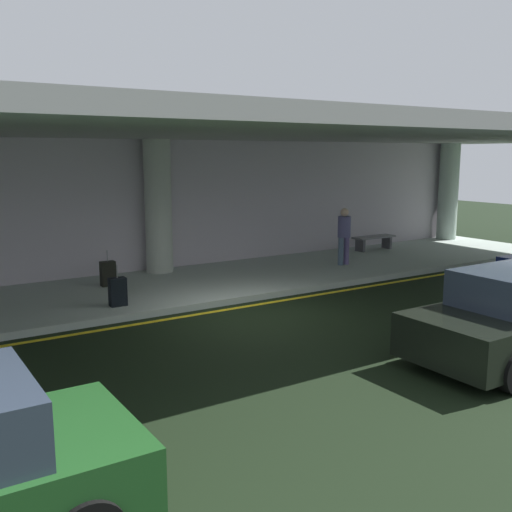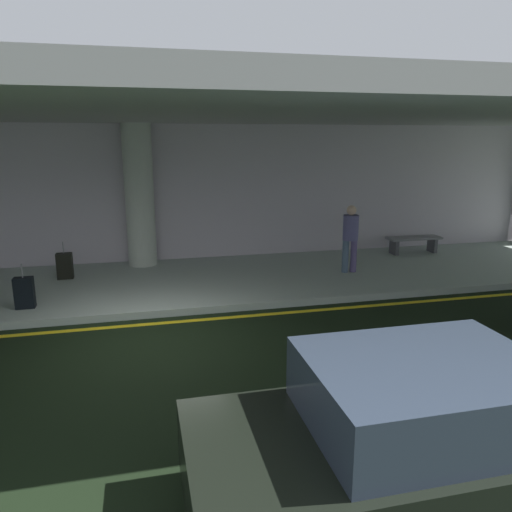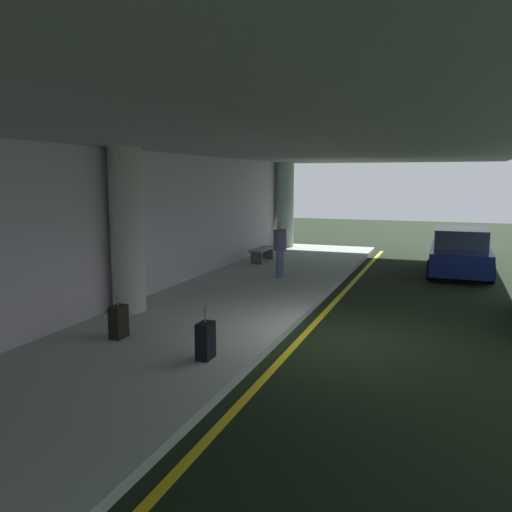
{
  "view_description": "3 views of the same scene",
  "coord_description": "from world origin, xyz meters",
  "px_view_note": "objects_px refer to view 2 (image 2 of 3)",
  "views": [
    {
      "loc": [
        -6.51,
        -10.27,
        3.4
      ],
      "look_at": [
        1.7,
        2.46,
        0.77
      ],
      "focal_mm": 41.35,
      "sensor_mm": 36.0,
      "label": 1
    },
    {
      "loc": [
        0.02,
        -8.19,
        3.4
      ],
      "look_at": [
        2.55,
        2.49,
        0.77
      ],
      "focal_mm": 34.3,
      "sensor_mm": 36.0,
      "label": 2
    },
    {
      "loc": [
        -9.86,
        -1.9,
        3.14
      ],
      "look_at": [
        2.05,
        2.48,
        1.24
      ],
      "focal_mm": 36.66,
      "sensor_mm": 36.0,
      "label": 3
    }
  ],
  "objects_px": {
    "traveler_with_luggage": "(350,234)",
    "bench_metal": "(414,241)",
    "car_black": "(413,441)",
    "suitcase_upright_secondary": "(65,266)",
    "support_column_left_mid": "(139,196)",
    "suitcase_upright_primary": "(24,293)"
  },
  "relations": [
    {
      "from": "traveler_with_luggage",
      "to": "suitcase_upright_secondary",
      "type": "distance_m",
      "value": 6.95
    },
    {
      "from": "support_column_left_mid",
      "to": "suitcase_upright_secondary",
      "type": "height_order",
      "value": "support_column_left_mid"
    },
    {
      "from": "car_black",
      "to": "suitcase_upright_secondary",
      "type": "xyz_separation_m",
      "value": [
        -4.16,
        8.49,
        -0.25
      ]
    },
    {
      "from": "car_black",
      "to": "traveler_with_luggage",
      "type": "relative_size",
      "value": 2.44
    },
    {
      "from": "suitcase_upright_primary",
      "to": "suitcase_upright_secondary",
      "type": "height_order",
      "value": "same"
    },
    {
      "from": "suitcase_upright_primary",
      "to": "bench_metal",
      "type": "xyz_separation_m",
      "value": [
        10.01,
        2.54,
        0.04
      ]
    },
    {
      "from": "suitcase_upright_primary",
      "to": "bench_metal",
      "type": "distance_m",
      "value": 10.33
    },
    {
      "from": "traveler_with_luggage",
      "to": "car_black",
      "type": "bearing_deg",
      "value": -156.77
    },
    {
      "from": "suitcase_upright_secondary",
      "to": "bench_metal",
      "type": "height_order",
      "value": "suitcase_upright_secondary"
    },
    {
      "from": "car_black",
      "to": "traveler_with_luggage",
      "type": "height_order",
      "value": "traveler_with_luggage"
    },
    {
      "from": "support_column_left_mid",
      "to": "suitcase_upright_primary",
      "type": "distance_m",
      "value": 4.08
    },
    {
      "from": "support_column_left_mid",
      "to": "car_black",
      "type": "distance_m",
      "value": 9.83
    },
    {
      "from": "suitcase_upright_secondary",
      "to": "support_column_left_mid",
      "type": "bearing_deg",
      "value": 11.24
    },
    {
      "from": "traveler_with_luggage",
      "to": "bench_metal",
      "type": "height_order",
      "value": "traveler_with_luggage"
    },
    {
      "from": "traveler_with_luggage",
      "to": "bench_metal",
      "type": "bearing_deg",
      "value": -17.66
    },
    {
      "from": "car_black",
      "to": "suitcase_upright_primary",
      "type": "xyz_separation_m",
      "value": [
        -4.64,
        6.45,
        -0.25
      ]
    },
    {
      "from": "traveler_with_luggage",
      "to": "suitcase_upright_primary",
      "type": "bearing_deg",
      "value": 141.01
    },
    {
      "from": "support_column_left_mid",
      "to": "suitcase_upright_secondary",
      "type": "bearing_deg",
      "value": -151.81
    },
    {
      "from": "car_black",
      "to": "bench_metal",
      "type": "height_order",
      "value": "car_black"
    },
    {
      "from": "suitcase_upright_secondary",
      "to": "bench_metal",
      "type": "distance_m",
      "value": 9.55
    },
    {
      "from": "support_column_left_mid",
      "to": "suitcase_upright_secondary",
      "type": "distance_m",
      "value": 2.56
    },
    {
      "from": "car_black",
      "to": "traveler_with_luggage",
      "type": "xyz_separation_m",
      "value": [
        2.69,
        7.49,
        0.4
      ]
    }
  ]
}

